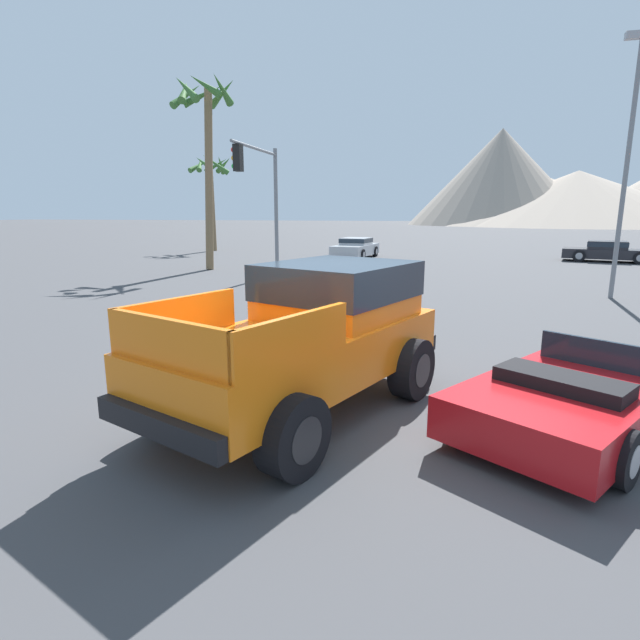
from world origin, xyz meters
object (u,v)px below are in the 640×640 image
object	(u,v)px
parked_car_silver	(356,248)
street_lamp_post	(629,144)
orange_pickup_truck	(314,330)
red_convertible_car	(582,393)
palm_tree_tall	(205,127)
palm_tree_short	(212,179)
parked_car_dark	(608,251)
traffic_light_main	(260,184)

from	to	relation	value
parked_car_silver	street_lamp_post	bearing A→B (deg)	138.08
street_lamp_post	parked_car_silver	bearing A→B (deg)	130.81
orange_pickup_truck	red_convertible_car	size ratio (longest dim) A/B	1.14
street_lamp_post	palm_tree_tall	world-z (taller)	palm_tree_tall
red_convertible_car	palm_tree_short	world-z (taller)	palm_tree_short
orange_pickup_truck	palm_tree_tall	xyz separation A→B (m)	(-9.30, 15.39, 5.32)
orange_pickup_truck	red_convertible_car	distance (m)	3.50
parked_car_silver	palm_tree_tall	size ratio (longest dim) A/B	0.53
red_convertible_car	parked_car_silver	bearing A→B (deg)	140.47
parked_car_silver	street_lamp_post	distance (m)	16.47
red_convertible_car	parked_car_silver	world-z (taller)	parked_car_silver
palm_tree_tall	parked_car_dark	bearing A→B (deg)	24.46
orange_pickup_truck	palm_tree_short	distance (m)	30.16
red_convertible_car	parked_car_silver	size ratio (longest dim) A/B	0.97
palm_tree_short	traffic_light_main	bearing A→B (deg)	-57.26
traffic_light_main	palm_tree_short	world-z (taller)	palm_tree_short
traffic_light_main	orange_pickup_truck	bearing A→B (deg)	24.12
traffic_light_main	street_lamp_post	xyz separation A→B (m)	(12.21, -1.33, 0.91)
parked_car_silver	street_lamp_post	world-z (taller)	street_lamp_post
red_convertible_car	orange_pickup_truck	bearing A→B (deg)	-143.10
red_convertible_car	parked_car_silver	xyz separation A→B (m)	(-7.18, 22.85, 0.19)
orange_pickup_truck	palm_tree_short	world-z (taller)	palm_tree_short
street_lamp_post	palm_tree_short	world-z (taller)	street_lamp_post
red_convertible_car	street_lamp_post	world-z (taller)	street_lamp_post
palm_tree_short	palm_tree_tall	bearing A→B (deg)	-64.56
orange_pickup_truck	parked_car_silver	distance (m)	23.39
parked_car_dark	palm_tree_short	distance (m)	24.99
orange_pickup_truck	street_lamp_post	bearing A→B (deg)	79.71
orange_pickup_truck	street_lamp_post	size ratio (longest dim) A/B	0.65
orange_pickup_truck	traffic_light_main	bearing A→B (deg)	135.15
parked_car_silver	palm_tree_tall	distance (m)	11.12
parked_car_dark	traffic_light_main	size ratio (longest dim) A/B	0.93
parked_car_dark	street_lamp_post	size ratio (longest dim) A/B	0.63
traffic_light_main	street_lamp_post	bearing A→B (deg)	83.78
street_lamp_post	palm_tree_short	distance (m)	26.04
orange_pickup_truck	red_convertible_car	xyz separation A→B (m)	(3.43, 0.23, -0.67)
parked_car_dark	palm_tree_tall	bearing A→B (deg)	-51.98
parked_car_silver	palm_tree_short	size ratio (longest dim) A/B	0.69
orange_pickup_truck	parked_car_dark	xyz separation A→B (m)	(10.09, 24.21, -0.50)
red_convertible_car	traffic_light_main	size ratio (longest dim) A/B	0.84
palm_tree_short	red_convertible_car	bearing A→B (deg)	-55.47
orange_pickup_truck	street_lamp_post	world-z (taller)	street_lamp_post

